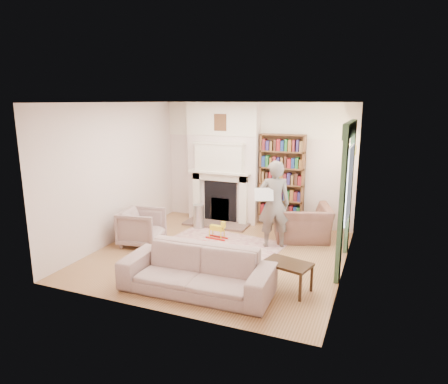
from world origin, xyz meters
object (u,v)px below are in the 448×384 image
at_px(bookcase, 282,176).
at_px(paraffin_heater, 199,217).
at_px(armchair_left, 142,227).
at_px(man_reading, 274,204).
at_px(armchair_reading, 302,223).
at_px(sofa, 197,271).
at_px(coffee_table, 287,276).
at_px(rocking_horse, 217,230).

xyz_separation_m(bookcase, paraffin_heater, (-1.68, -0.86, -0.90)).
bearing_deg(armchair_left, man_reading, -79.91).
relative_size(bookcase, armchair_left, 2.33).
height_order(armchair_reading, armchair_left, armchair_reading).
xyz_separation_m(bookcase, armchair_left, (-2.28, -2.21, -0.81)).
relative_size(armchair_left, paraffin_heater, 1.44).
xyz_separation_m(bookcase, sofa, (-0.38, -3.64, -0.84)).
bearing_deg(coffee_table, armchair_left, 178.86).
height_order(man_reading, rocking_horse, man_reading).
xyz_separation_m(armchair_left, coffee_table, (3.16, -0.88, -0.14)).
distance_m(bookcase, rocking_horse, 1.97).
bearing_deg(coffee_table, sofa, -142.20).
bearing_deg(rocking_horse, paraffin_heater, 148.18).
distance_m(armchair_left, man_reading, 2.67).
height_order(bookcase, rocking_horse, bookcase).
height_order(bookcase, sofa, bookcase).
bearing_deg(sofa, armchair_reading, 69.06).
distance_m(armchair_reading, man_reading, 0.90).
bearing_deg(armchair_left, rocking_horse, -65.72).
distance_m(sofa, man_reading, 2.42).
bearing_deg(rocking_horse, armchair_left, -140.58).
distance_m(armchair_reading, sofa, 3.07).
bearing_deg(paraffin_heater, rocking_horse, -37.66).
distance_m(man_reading, coffee_table, 1.98).
height_order(bookcase, armchair_left, bookcase).
bearing_deg(man_reading, armchair_left, -5.04).
bearing_deg(rocking_horse, coffee_table, -36.51).
bearing_deg(bookcase, coffee_table, -74.21).
bearing_deg(man_reading, paraffin_heater, -39.02).
relative_size(man_reading, coffee_table, 2.47).
bearing_deg(man_reading, bookcase, -106.51).
xyz_separation_m(man_reading, rocking_horse, (-1.20, -0.03, -0.66)).
bearing_deg(bookcase, man_reading, -82.08).
bearing_deg(bookcase, armchair_reading, -49.49).
xyz_separation_m(armchair_left, man_reading, (2.47, 0.87, 0.50)).
bearing_deg(sofa, bookcase, 82.48).
distance_m(armchair_reading, armchair_left, 3.27).
distance_m(coffee_table, rocking_horse, 2.56).
bearing_deg(coffee_table, bookcase, 120.21).
height_order(sofa, paraffin_heater, sofa).
xyz_separation_m(bookcase, armchair_reading, (0.64, -0.75, -0.81)).
bearing_deg(paraffin_heater, coffee_table, -41.19).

